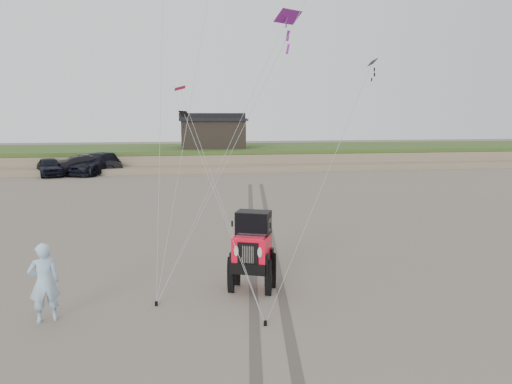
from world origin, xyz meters
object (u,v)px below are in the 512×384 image
at_px(cabin, 212,132).
at_px(truck_b, 91,165).
at_px(truck_c, 98,163).
at_px(man, 44,282).
at_px(truck_a, 50,167).
at_px(jeep, 252,260).

bearing_deg(cabin, truck_b, -149.92).
bearing_deg(truck_c, cabin, 59.19).
height_order(cabin, man, cabin).
xyz_separation_m(truck_a, man, (7.05, -30.21, 0.23)).
bearing_deg(man, truck_a, -95.06).
distance_m(truck_b, man, 31.07).
relative_size(truck_a, man, 2.23).
bearing_deg(man, truck_b, -100.99).
height_order(truck_a, man, man).
bearing_deg(jeep, truck_b, 129.17).
distance_m(truck_a, truck_b, 3.22).
height_order(truck_c, man, man).
height_order(truck_a, truck_c, truck_c).
distance_m(truck_a, man, 31.02).
height_order(cabin, truck_a, cabin).
bearing_deg(jeep, truck_a, 135.01).
bearing_deg(man, truck_c, -101.91).
relative_size(jeep, man, 2.49).
distance_m(truck_b, jeep, 30.88).
xyz_separation_m(truck_b, man, (3.90, -30.82, 0.16)).
xyz_separation_m(cabin, man, (-6.63, -36.92, -2.26)).
distance_m(cabin, man, 37.58).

